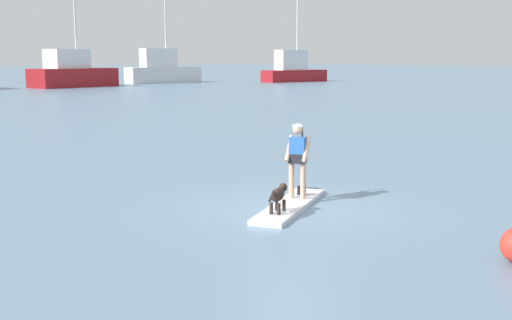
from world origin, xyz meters
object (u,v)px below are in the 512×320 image
Objects in this scene: paddleboard at (293,203)px; dog at (279,195)px; person_paddler at (298,156)px; moored_boat_starboard at (293,70)px; moored_boat_outer at (162,70)px; moored_boat_port at (72,73)px.

paddleboard is 3.63× the size of dog.
moored_boat_starboard is (49.84, 44.46, 0.47)m from person_paddler.
paddleboard is 67.09m from moored_boat_starboard.
moored_boat_starboard reaches higher than paddleboard.
person_paddler reaches higher than paddleboard.
moored_boat_outer reaches higher than paddleboard.
moored_boat_port is at bearing 164.93° from moored_boat_starboard.
moored_boat_starboard is (13.91, -8.80, -0.08)m from moored_boat_outer.
dog reaches higher than paddleboard.
person_paddler is at bearing 24.64° from paddleboard.
moored_boat_outer is at bearing 55.99° from person_paddler.
paddleboard is 0.32× the size of moored_boat_port.
moored_boat_outer is (35.93, 53.25, 0.54)m from person_paddler.
dog is 0.09× the size of moored_boat_port.
moored_boat_port is 27.68m from moored_boat_starboard.
person_paddler is 0.13× the size of moored_boat_outer.
moored_boat_outer is at bearing 7.12° from moored_boat_port.
person_paddler is 66.79m from moored_boat_starboard.
moored_boat_starboard is at bearing 41.73° from person_paddler.
moored_boat_starboard is (50.12, 44.58, 1.45)m from paddleboard.
person_paddler is at bearing 24.64° from dog.
paddleboard is at bearing -138.35° from moored_boat_starboard.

